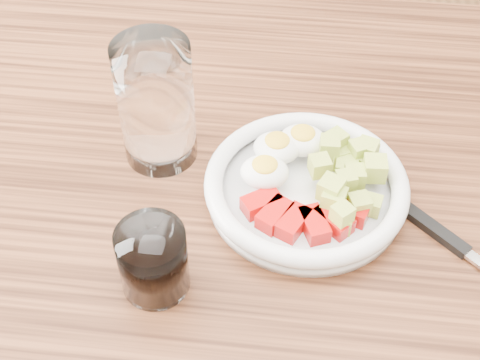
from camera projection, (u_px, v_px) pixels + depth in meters
name	position (u px, v px, depth m)	size (l,w,h in m)	color
dining_table	(247.00, 257.00, 0.83)	(1.50, 0.90, 0.77)	brown
bowl	(307.00, 183.00, 0.75)	(0.23, 0.23, 0.06)	white
fork	(449.00, 240.00, 0.72)	(0.18, 0.16, 0.01)	black
water_glass	(156.00, 104.00, 0.76)	(0.09, 0.09, 0.16)	white
coffee_glass	(153.00, 261.00, 0.66)	(0.07, 0.07, 0.08)	white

